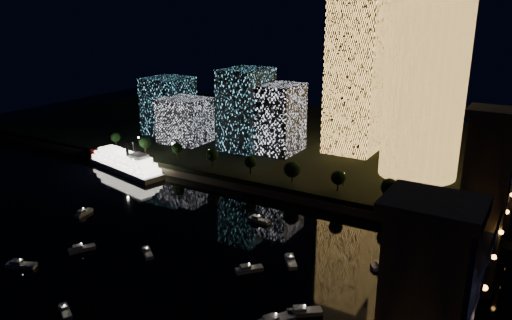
{
  "coord_description": "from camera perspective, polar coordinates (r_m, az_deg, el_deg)",
  "views": [
    {
      "loc": [
        76.11,
        -84.76,
        74.63
      ],
      "look_at": [
        -7.42,
        55.0,
        23.68
      ],
      "focal_mm": 35.0,
      "sensor_mm": 36.0,
      "label": 1
    }
  ],
  "objects": [
    {
      "name": "midrise_blocks",
      "position": [
        258.46,
        -3.83,
        5.48
      ],
      "size": [
        92.03,
        34.04,
        39.83
      ],
      "color": "white",
      "rests_on": "far_bank"
    },
    {
      "name": "esplanade_trees",
      "position": [
        209.43,
        0.88,
        -0.47
      ],
      "size": [
        165.13,
        6.93,
        8.96
      ],
      "color": "black",
      "rests_on": "far_bank"
    },
    {
      "name": "riverboat",
      "position": [
        242.38,
        -15.01,
        -0.2
      ],
      "size": [
        51.47,
        20.77,
        15.21
      ],
      "color": "silver",
      "rests_on": "ground"
    },
    {
      "name": "seawall",
      "position": [
        197.35,
        5.9,
        -4.47
      ],
      "size": [
        420.0,
        6.0,
        3.0
      ],
      "primitive_type": "cube",
      "color": "#6B5E4C",
      "rests_on": "ground"
    },
    {
      "name": "ground",
      "position": [
        136.18,
        -9.61,
        -16.13
      ],
      "size": [
        520.0,
        520.0,
        0.0
      ],
      "primitive_type": "plane",
      "color": "black",
      "rests_on": "ground"
    },
    {
      "name": "street_lamps",
      "position": [
        219.96,
        -0.73,
        0.02
      ],
      "size": [
        132.7,
        0.7,
        5.65
      ],
      "color": "black",
      "rests_on": "far_bank"
    },
    {
      "name": "tower_cylindrical",
      "position": [
        215.63,
        18.79,
        8.2
      ],
      "size": [
        34.0,
        34.0,
        77.02
      ],
      "color": "#FFB551",
      "rests_on": "far_bank"
    },
    {
      "name": "far_bank",
      "position": [
        266.27,
        13.08,
        1.2
      ],
      "size": [
        420.0,
        160.0,
        5.0
      ],
      "primitive_type": "cube",
      "color": "black",
      "rests_on": "ground"
    },
    {
      "name": "motorboats",
      "position": [
        147.01,
        -4.7,
        -12.83
      ],
      "size": [
        122.14,
        77.15,
        2.78
      ],
      "color": "silver",
      "rests_on": "ground"
    },
    {
      "name": "tower_rectangular",
      "position": [
        244.97,
        11.31,
        9.41
      ],
      "size": [
        23.32,
        23.32,
        74.2
      ],
      "primitive_type": "cube",
      "color": "#FFB551",
      "rests_on": "far_bank"
    }
  ]
}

